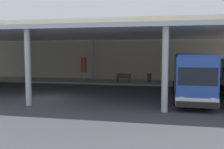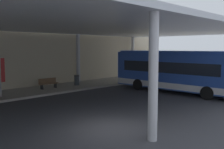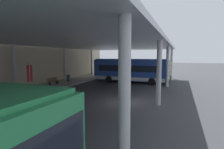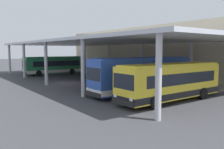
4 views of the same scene
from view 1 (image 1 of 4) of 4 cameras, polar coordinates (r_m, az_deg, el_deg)
The scene contains 8 objects.
ground_plane at distance 20.93m, azimuth -14.71°, elevation -5.33°, with size 200.00×200.00×0.00m, color #3D3D42.
platform_kerb at distance 31.76m, azimuth -5.27°, elevation -1.51°, with size 42.00×4.50×0.18m, color gray.
station_building_facade at distance 34.68m, azimuth -3.76°, elevation 5.68°, with size 48.00×1.60×8.19m, color #C1B293.
canopy_shelter at distance 25.69m, azimuth -9.47°, elevation 8.51°, with size 40.00×17.00×5.55m.
bus_second_bay at distance 21.62m, azimuth 17.21°, elevation -0.14°, with size 2.92×11.39×3.57m.
bench_waiting at distance 30.78m, azimuth 2.58°, elevation -0.63°, with size 1.80×0.45×0.92m.
trash_bin at distance 30.27m, azimuth 8.39°, elevation -0.75°, with size 0.52×0.52×0.98m.
banner_sign at distance 30.92m, azimuth -6.31°, elevation 1.82°, with size 0.70×0.12×3.20m.
Camera 1 is at (9.21, -18.43, 3.72)m, focal length 40.78 mm.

